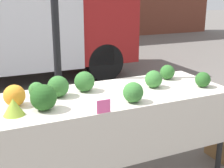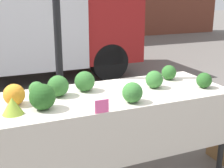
# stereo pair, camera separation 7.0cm
# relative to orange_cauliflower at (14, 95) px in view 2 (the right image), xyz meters

# --- Properties ---
(tent_pole) EXTENTS (0.07, 0.07, 2.60)m
(tent_pole) POSITION_rel_orange_cauliflower_xyz_m (0.49, 0.60, 0.43)
(tent_pole) COLOR black
(tent_pole) RESTS_ON ground_plane
(market_table) EXTENTS (1.99, 0.77, 0.79)m
(market_table) POSITION_rel_orange_cauliflower_xyz_m (0.78, -0.09, -0.18)
(market_table) COLOR beige
(market_table) RESTS_ON ground_plane
(orange_cauliflower) EXTENTS (0.16, 0.16, 0.16)m
(orange_cauliflower) POSITION_rel_orange_cauliflower_xyz_m (0.00, 0.00, 0.00)
(orange_cauliflower) COLOR orange
(orange_cauliflower) RESTS_ON market_table
(romanesco_head) EXTENTS (0.15, 0.15, 0.12)m
(romanesco_head) POSITION_rel_orange_cauliflower_xyz_m (-0.03, -0.18, -0.02)
(romanesco_head) COLOR #93B238
(romanesco_head) RESTS_ON market_table
(broccoli_head_0) EXTENTS (0.14, 0.14, 0.14)m
(broccoli_head_0) POSITION_rel_orange_cauliflower_xyz_m (1.58, -0.20, -0.01)
(broccoli_head_0) COLOR #285B23
(broccoli_head_0) RESTS_ON market_table
(broccoli_head_1) EXTENTS (0.17, 0.17, 0.17)m
(broccoli_head_1) POSITION_rel_orange_cauliflower_xyz_m (0.35, 0.07, 0.01)
(broccoli_head_1) COLOR #336B2D
(broccoli_head_1) RESTS_ON market_table
(broccoli_head_2) EXTENTS (0.16, 0.16, 0.16)m
(broccoli_head_2) POSITION_rel_orange_cauliflower_xyz_m (0.83, -0.29, -0.00)
(broccoli_head_2) COLOR #387533
(broccoli_head_2) RESTS_ON market_table
(broccoli_head_3) EXTENTS (0.17, 0.17, 0.17)m
(broccoli_head_3) POSITION_rel_orange_cauliflower_xyz_m (0.59, 0.12, 0.01)
(broccoli_head_3) COLOR #336B2D
(broccoli_head_3) RESTS_ON market_table
(broccoli_head_4) EXTENTS (0.15, 0.15, 0.15)m
(broccoli_head_4) POSITION_rel_orange_cauliflower_xyz_m (1.18, -0.04, -0.00)
(broccoli_head_4) COLOR #387533
(broccoli_head_4) RESTS_ON market_table
(broccoli_head_5) EXTENTS (0.14, 0.14, 0.14)m
(broccoli_head_5) POSITION_rel_orange_cauliflower_xyz_m (1.44, 0.14, -0.01)
(broccoli_head_5) COLOR #2D6628
(broccoli_head_5) RESTS_ON market_table
(broccoli_head_6) EXTENTS (0.13, 0.13, 0.13)m
(broccoli_head_6) POSITION_rel_orange_cauliflower_xyz_m (0.19, 0.13, -0.02)
(broccoli_head_6) COLOR #387533
(broccoli_head_6) RESTS_ON market_table
(broccoli_head_7) EXTENTS (0.19, 0.19, 0.19)m
(broccoli_head_7) POSITION_rel_orange_cauliflower_xyz_m (0.18, -0.18, 0.01)
(broccoli_head_7) COLOR #23511E
(broccoli_head_7) RESTS_ON market_table
(price_sign) EXTENTS (0.10, 0.01, 0.10)m
(price_sign) POSITION_rel_orange_cauliflower_xyz_m (0.54, -0.40, -0.03)
(price_sign) COLOR #F45B9E
(price_sign) RESTS_ON market_table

